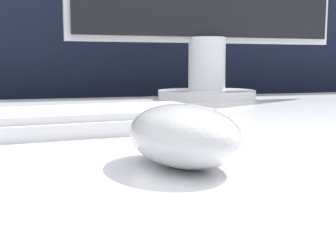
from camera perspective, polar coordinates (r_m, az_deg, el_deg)
The scene contains 3 objects.
partition_panel at distance 1.22m, azimuth -10.81°, elevation -2.65°, with size 5.00×0.03×1.14m.
computer_mouse_near at distance 0.35m, azimuth 1.84°, elevation -1.12°, with size 0.09×0.13×0.05m.
keyboard at distance 0.55m, azimuth -16.57°, elevation 0.47°, with size 0.45×0.19×0.02m.
Camera 1 is at (-0.15, -0.52, 0.79)m, focal length 50.00 mm.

